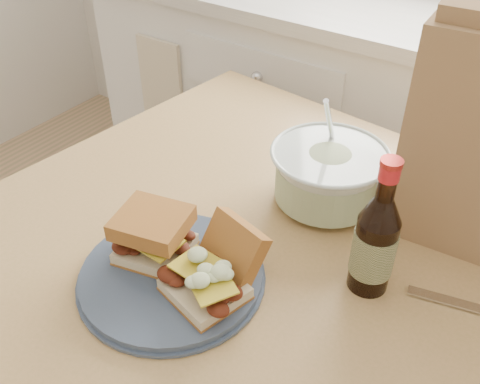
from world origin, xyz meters
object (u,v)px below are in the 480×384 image
Objects in this scene: dining_table at (249,275)px; coleslaw_bowl at (327,177)px; plate at (172,276)px; beer_bottle at (375,242)px.

dining_table is 4.83× the size of coleslaw_bowl.
plate is 1.22× the size of beer_bottle.
dining_table is 4.40× the size of beer_bottle.
beer_bottle is at bearing 5.56° from dining_table.
coleslaw_bowl is at bearing 70.81° from dining_table.
beer_bottle reaches higher than coleslaw_bowl.
beer_bottle reaches higher than dining_table.
plate reaches higher than dining_table.
plate is at bearing -107.99° from coleslaw_bowl.
dining_table is at bearing -115.34° from coleslaw_bowl.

